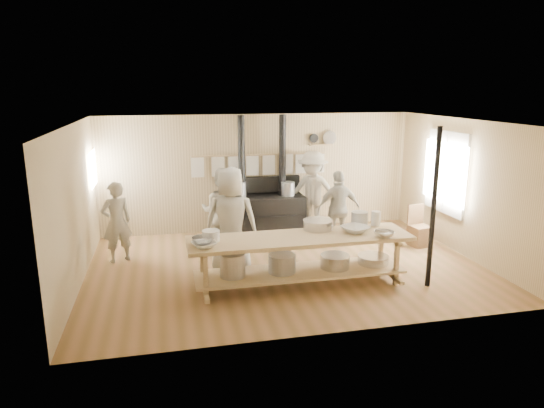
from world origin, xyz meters
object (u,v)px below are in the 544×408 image
object	(u,v)px
stove	(262,210)
chair	(419,234)
cook_far_left	(117,222)
prep_table	(300,256)
cook_center	(231,221)
cook_left	(223,212)
cook_by_window	(312,192)
cook_right	(339,209)
roasting_pan	(320,226)

from	to	relation	value
stove	chair	distance (m)	3.35
cook_far_left	chair	xyz separation A→B (m)	(5.94, -0.37, -0.51)
prep_table	cook_center	bearing A→B (deg)	138.12
cook_center	chair	xyz separation A→B (m)	(3.96, 0.61, -0.69)
stove	prep_table	distance (m)	3.02
stove	cook_far_left	xyz separation A→B (m)	(-2.97, -1.16, 0.24)
stove	cook_center	distance (m)	2.39
cook_left	cook_by_window	bearing A→B (deg)	-129.77
cook_far_left	cook_center	distance (m)	2.22
prep_table	cook_right	distance (m)	2.29
cook_left	cook_by_window	size ratio (longest dim) A/B	0.94
cook_left	cook_right	xyz separation A→B (m)	(2.36, 0.05, -0.08)
cook_center	cook_right	world-z (taller)	cook_center
stove	cook_center	world-z (taller)	stove
cook_far_left	cook_center	bearing A→B (deg)	130.64
prep_table	cook_right	size ratio (longest dim) A/B	2.31
cook_by_window	cook_right	bearing A→B (deg)	-43.28
cook_far_left	cook_by_window	world-z (taller)	cook_by_window
stove	roasting_pan	xyz separation A→B (m)	(0.45, -2.69, 0.37)
cook_by_window	chair	distance (m)	2.42
prep_table	roasting_pan	distance (m)	0.67
cook_left	cook_by_window	xyz separation A→B (m)	(2.11, 1.06, 0.06)
prep_table	cook_right	xyz separation A→B (m)	(1.34, 1.84, 0.26)
roasting_pan	cook_left	bearing A→B (deg)	135.25
cook_center	roasting_pan	world-z (taller)	cook_center
stove	cook_by_window	size ratio (longest dim) A/B	1.43
stove	cook_left	world-z (taller)	stove
cook_center	cook_by_window	size ratio (longest dim) A/B	1.02
cook_center	chair	distance (m)	4.06
prep_table	roasting_pan	world-z (taller)	roasting_pan
prep_table	cook_left	bearing A→B (deg)	119.68
stove	cook_right	xyz separation A→B (m)	(1.33, -1.18, 0.26)
cook_left	chair	distance (m)	4.05
chair	cook_center	bearing A→B (deg)	178.57
cook_far_left	roasting_pan	distance (m)	3.75
cook_far_left	cook_left	size ratio (longest dim) A/B	0.89
prep_table	cook_left	xyz separation A→B (m)	(-1.02, 1.79, 0.34)
cook_right	cook_by_window	xyz separation A→B (m)	(-0.24, 1.01, 0.13)
cook_left	chair	xyz separation A→B (m)	(3.99, -0.31, -0.61)
prep_table	cook_center	size ratio (longest dim) A/B	1.93
prep_table	cook_far_left	distance (m)	3.51
stove	cook_right	distance (m)	1.80
stove	cook_left	bearing A→B (deg)	-129.86
cook_center	cook_by_window	xyz separation A→B (m)	(2.08, 1.97, -0.02)
stove	cook_center	xyz separation A→B (m)	(-0.98, -2.14, 0.41)
stove	cook_far_left	world-z (taller)	stove
cook_left	cook_far_left	bearing A→B (deg)	21.67
cook_far_left	cook_center	xyz separation A→B (m)	(1.99, -0.98, 0.18)
cook_center	roasting_pan	distance (m)	1.54
prep_table	cook_by_window	xyz separation A→B (m)	(1.09, 2.85, 0.39)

